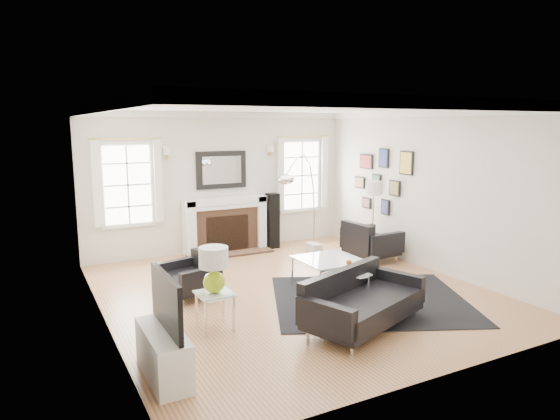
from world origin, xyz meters
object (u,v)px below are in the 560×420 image
armchair_left (192,277)px  arc_floor_lamp (301,203)px  sofa (360,303)px  armchair_right (369,243)px  coffee_table (329,261)px  gourd_lamp (214,267)px  fireplace (225,225)px

armchair_left → arc_floor_lamp: (2.41, 0.90, 0.82)m
sofa → armchair_right: 3.17m
armchair_left → coffee_table: bearing=-12.4°
coffee_table → armchair_right: bearing=29.7°
gourd_lamp → sofa: bearing=-24.3°
sofa → coffee_table: sofa is taller
armchair_left → gourd_lamp: bearing=-95.8°
sofa → armchair_right: (2.03, 2.44, 0.03)m
armchair_right → coffee_table: armchair_right is taller
fireplace → gourd_lamp: bearing=-113.6°
arc_floor_lamp → coffee_table: bearing=-101.2°
fireplace → arc_floor_lamp: (0.97, -1.36, 0.58)m
fireplace → armchair_right: fireplace is taller
fireplace → armchair_left: size_ratio=1.84×
coffee_table → gourd_lamp: gourd_lamp is taller
gourd_lamp → coffee_table: bearing=20.8°
sofa → coffee_table: bearing=69.9°
sofa → armchair_left: size_ratio=2.10×
armchair_right → arc_floor_lamp: arc_floor_lamp is taller
fireplace → gourd_lamp: size_ratio=2.91×
coffee_table → gourd_lamp: size_ratio=1.62×
sofa → armchair_right: armchair_right is taller
sofa → armchair_left: bearing=126.4°
armchair_right → sofa: bearing=-129.8°
armchair_right → coffee_table: 1.65m
gourd_lamp → arc_floor_lamp: (2.54, 2.23, 0.30)m
armchair_left → gourd_lamp: gourd_lamp is taller
armchair_right → arc_floor_lamp: (-1.16, 0.55, 0.77)m
fireplace → armchair_right: bearing=-41.8°
sofa → armchair_left: 2.59m
sofa → arc_floor_lamp: size_ratio=0.93×
coffee_table → arc_floor_lamp: (0.27, 1.37, 0.73)m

